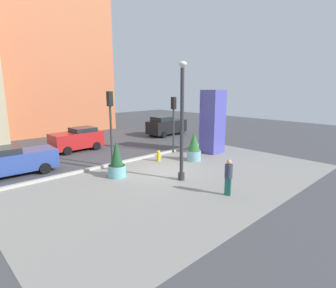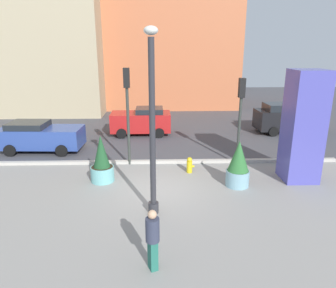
{
  "view_description": "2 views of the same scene",
  "coord_description": "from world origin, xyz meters",
  "px_view_note": "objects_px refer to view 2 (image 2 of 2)",
  "views": [
    {
      "loc": [
        -10.39,
        -11.51,
        4.95
      ],
      "look_at": [
        0.12,
        -0.43,
        1.73
      ],
      "focal_mm": 28.93,
      "sensor_mm": 36.0,
      "label": 1
    },
    {
      "loc": [
        -0.04,
        -11.87,
        5.62
      ],
      "look_at": [
        0.33,
        -0.18,
        2.03
      ],
      "focal_mm": 33.91,
      "sensor_mm": 36.0,
      "label": 2
    }
  ],
  "objects_px": {
    "potted_plant_near_right": "(238,165)",
    "potted_plant_mid_plaza": "(102,163)",
    "car_intersection": "(287,118)",
    "pedestrian_on_sidewalk": "(153,237)",
    "art_pillar_blue": "(303,127)",
    "traffic_light_far_side": "(241,107)",
    "car_curb_west": "(142,121)",
    "fire_hydrant": "(190,165)",
    "car_far_lane": "(40,136)",
    "lamp_post": "(152,130)",
    "traffic_light_corner": "(127,101)"
  },
  "relations": [
    {
      "from": "art_pillar_blue",
      "to": "car_far_lane",
      "type": "distance_m",
      "value": 13.53
    },
    {
      "from": "car_curb_west",
      "to": "pedestrian_on_sidewalk",
      "type": "height_order",
      "value": "car_curb_west"
    },
    {
      "from": "traffic_light_corner",
      "to": "car_far_lane",
      "type": "height_order",
      "value": "traffic_light_corner"
    },
    {
      "from": "lamp_post",
      "to": "car_intersection",
      "type": "xyz_separation_m",
      "value": [
        8.93,
        10.75,
        -2.04
      ]
    },
    {
      "from": "fire_hydrant",
      "to": "car_curb_west",
      "type": "height_order",
      "value": "car_curb_west"
    },
    {
      "from": "art_pillar_blue",
      "to": "pedestrian_on_sidewalk",
      "type": "relative_size",
      "value": 2.75
    },
    {
      "from": "potted_plant_near_right",
      "to": "car_intersection",
      "type": "bearing_deg",
      "value": 57.62
    },
    {
      "from": "car_intersection",
      "to": "traffic_light_corner",
      "type": "bearing_deg",
      "value": -150.17
    },
    {
      "from": "potted_plant_near_right",
      "to": "traffic_light_far_side",
      "type": "height_order",
      "value": "traffic_light_far_side"
    },
    {
      "from": "art_pillar_blue",
      "to": "traffic_light_corner",
      "type": "relative_size",
      "value": 1.01
    },
    {
      "from": "lamp_post",
      "to": "car_far_lane",
      "type": "bearing_deg",
      "value": 131.56
    },
    {
      "from": "potted_plant_near_right",
      "to": "traffic_light_corner",
      "type": "xyz_separation_m",
      "value": [
        -4.74,
        2.74,
        2.22
      ]
    },
    {
      "from": "art_pillar_blue",
      "to": "car_intersection",
      "type": "xyz_separation_m",
      "value": [
        2.61,
        7.94,
        -1.38
      ]
    },
    {
      "from": "art_pillar_blue",
      "to": "potted_plant_near_right",
      "type": "bearing_deg",
      "value": -167.3
    },
    {
      "from": "car_curb_west",
      "to": "car_intersection",
      "type": "height_order",
      "value": "car_intersection"
    },
    {
      "from": "traffic_light_far_side",
      "to": "car_curb_west",
      "type": "bearing_deg",
      "value": 131.1
    },
    {
      "from": "lamp_post",
      "to": "traffic_light_far_side",
      "type": "bearing_deg",
      "value": 49.33
    },
    {
      "from": "art_pillar_blue",
      "to": "traffic_light_far_side",
      "type": "height_order",
      "value": "art_pillar_blue"
    },
    {
      "from": "lamp_post",
      "to": "potted_plant_mid_plaza",
      "type": "bearing_deg",
      "value": 128.35
    },
    {
      "from": "car_intersection",
      "to": "pedestrian_on_sidewalk",
      "type": "bearing_deg",
      "value": -123.01
    },
    {
      "from": "lamp_post",
      "to": "car_intersection",
      "type": "distance_m",
      "value": 14.12
    },
    {
      "from": "art_pillar_blue",
      "to": "pedestrian_on_sidewalk",
      "type": "height_order",
      "value": "art_pillar_blue"
    },
    {
      "from": "art_pillar_blue",
      "to": "car_far_lane",
      "type": "height_order",
      "value": "art_pillar_blue"
    },
    {
      "from": "lamp_post",
      "to": "art_pillar_blue",
      "type": "height_order",
      "value": "lamp_post"
    },
    {
      "from": "car_far_lane",
      "to": "art_pillar_blue",
      "type": "bearing_deg",
      "value": -19.07
    },
    {
      "from": "art_pillar_blue",
      "to": "fire_hydrant",
      "type": "height_order",
      "value": "art_pillar_blue"
    },
    {
      "from": "potted_plant_near_right",
      "to": "art_pillar_blue",
      "type": "bearing_deg",
      "value": 12.7
    },
    {
      "from": "art_pillar_blue",
      "to": "traffic_light_corner",
      "type": "height_order",
      "value": "art_pillar_blue"
    },
    {
      "from": "potted_plant_mid_plaza",
      "to": "car_curb_west",
      "type": "distance_m",
      "value": 7.84
    },
    {
      "from": "art_pillar_blue",
      "to": "car_far_lane",
      "type": "bearing_deg",
      "value": 160.93
    },
    {
      "from": "potted_plant_near_right",
      "to": "traffic_light_far_side",
      "type": "distance_m",
      "value": 3.33
    },
    {
      "from": "potted_plant_mid_plaza",
      "to": "traffic_light_far_side",
      "type": "bearing_deg",
      "value": 17.11
    },
    {
      "from": "potted_plant_near_right",
      "to": "potted_plant_mid_plaza",
      "type": "xyz_separation_m",
      "value": [
        -5.74,
        0.67,
        -0.07
      ]
    },
    {
      "from": "car_curb_west",
      "to": "potted_plant_near_right",
      "type": "bearing_deg",
      "value": -62.37
    },
    {
      "from": "car_curb_west",
      "to": "art_pillar_blue",
      "type": "bearing_deg",
      "value": -47.04
    },
    {
      "from": "art_pillar_blue",
      "to": "fire_hydrant",
      "type": "bearing_deg",
      "value": 169.18
    },
    {
      "from": "traffic_light_far_side",
      "to": "car_far_lane",
      "type": "relative_size",
      "value": 0.93
    },
    {
      "from": "traffic_light_corner",
      "to": "car_intersection",
      "type": "distance_m",
      "value": 11.94
    },
    {
      "from": "potted_plant_mid_plaza",
      "to": "pedestrian_on_sidewalk",
      "type": "distance_m",
      "value": 6.24
    },
    {
      "from": "art_pillar_blue",
      "to": "car_curb_west",
      "type": "distance_m",
      "value": 10.7
    },
    {
      "from": "traffic_light_corner",
      "to": "fire_hydrant",
      "type": "bearing_deg",
      "value": -22.7
    },
    {
      "from": "potted_plant_mid_plaza",
      "to": "car_curb_west",
      "type": "xyz_separation_m",
      "value": [
        1.34,
        7.72,
        0.06
      ]
    },
    {
      "from": "car_intersection",
      "to": "fire_hydrant",
      "type": "bearing_deg",
      "value": -136.03
    },
    {
      "from": "fire_hydrant",
      "to": "car_far_lane",
      "type": "height_order",
      "value": "car_far_lane"
    },
    {
      "from": "traffic_light_corner",
      "to": "art_pillar_blue",
      "type": "bearing_deg",
      "value": -15.51
    },
    {
      "from": "potted_plant_mid_plaza",
      "to": "traffic_light_far_side",
      "type": "relative_size",
      "value": 0.49
    },
    {
      "from": "lamp_post",
      "to": "potted_plant_mid_plaza",
      "type": "relative_size",
      "value": 3.01
    },
    {
      "from": "traffic_light_far_side",
      "to": "car_far_lane",
      "type": "distance_m",
      "value": 10.96
    },
    {
      "from": "traffic_light_far_side",
      "to": "pedestrian_on_sidewalk",
      "type": "relative_size",
      "value": 2.44
    },
    {
      "from": "fire_hydrant",
      "to": "traffic_light_far_side",
      "type": "bearing_deg",
      "value": 23.77
    }
  ]
}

